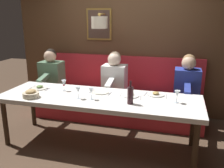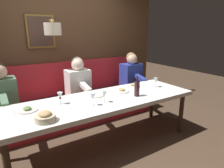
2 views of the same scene
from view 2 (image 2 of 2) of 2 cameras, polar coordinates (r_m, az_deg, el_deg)
ground_plane at (r=3.12m, az=-2.39°, el=-17.22°), size 12.00×12.00×0.00m
dining_table at (r=2.81m, az=-2.54°, el=-5.47°), size 0.90×2.79×0.74m
banquette_bench at (r=3.73m, az=-9.38°, el=-7.81°), size 0.52×2.99×0.45m
back_wall_panel at (r=3.97m, az=-13.53°, el=10.42°), size 0.59×4.19×2.90m
diner_nearest at (r=4.12m, az=5.62°, el=3.20°), size 0.60×0.40×0.79m
diner_near at (r=3.53m, az=-9.86°, el=0.97°), size 0.60×0.40×0.79m
diner_middle at (r=3.28m, az=-29.43°, el=-1.94°), size 0.60×0.40×0.79m
place_setting_0 at (r=2.60m, az=-23.43°, el=-6.84°), size 0.24×0.31×0.05m
place_setting_1 at (r=3.41m, az=6.22°, el=-0.47°), size 0.24×0.32×0.05m
place_setting_2 at (r=2.92m, az=-4.77°, el=-3.27°), size 0.24×0.32×0.01m
place_setting_3 at (r=3.11m, az=2.87°, el=-1.92°), size 0.24×0.32×0.05m
wine_glass_0 at (r=2.52m, az=-5.56°, el=-3.75°), size 0.07×0.07×0.16m
wine_glass_1 at (r=3.40m, az=12.57°, el=1.00°), size 0.07×0.07×0.16m
wine_glass_2 at (r=2.64m, az=-14.88°, el=-3.34°), size 0.07×0.07×0.16m
wine_glass_3 at (r=2.62m, az=-2.23°, el=-2.95°), size 0.07×0.07×0.16m
wine_bottle at (r=2.89m, az=7.28°, el=-1.32°), size 0.08×0.08×0.30m
bread_bowl at (r=2.23m, az=-18.88°, el=-9.08°), size 0.22×0.22×0.12m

